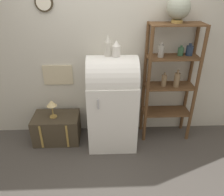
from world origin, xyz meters
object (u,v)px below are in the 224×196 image
(suitcase_trunk, at_px, (57,128))
(desk_lamp, at_px, (52,104))
(globe, at_px, (179,8))
(vase_center, at_px, (116,49))
(vase_left, at_px, (108,46))
(refrigerator, at_px, (112,101))

(suitcase_trunk, distance_m, desk_lamp, 0.44)
(globe, bearing_deg, vase_center, -168.37)
(suitcase_trunk, relative_size, vase_left, 2.56)
(vase_center, distance_m, desk_lamp, 1.27)
(desk_lamp, bearing_deg, globe, 3.73)
(globe, relative_size, desk_lamp, 1.19)
(refrigerator, xyz_separation_m, suitcase_trunk, (-0.87, 0.06, -0.51))
(refrigerator, distance_m, desk_lamp, 0.90)
(suitcase_trunk, relative_size, globe, 2.07)
(vase_center, xyz_separation_m, desk_lamp, (-0.95, 0.05, -0.84))
(suitcase_trunk, relative_size, vase_center, 3.44)
(desk_lamp, bearing_deg, vase_left, -2.73)
(refrigerator, height_order, suitcase_trunk, refrigerator)
(suitcase_trunk, relative_size, desk_lamp, 2.45)
(vase_center, bearing_deg, desk_lamp, 176.95)
(globe, bearing_deg, refrigerator, -169.31)
(suitcase_trunk, bearing_deg, vase_left, -4.02)
(globe, height_order, vase_left, globe)
(suitcase_trunk, xyz_separation_m, desk_lamp, (-0.03, -0.02, 0.44))
(refrigerator, height_order, globe, globe)
(desk_lamp, bearing_deg, refrigerator, -3.01)
(vase_left, xyz_separation_m, desk_lamp, (-0.84, 0.04, -0.87))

